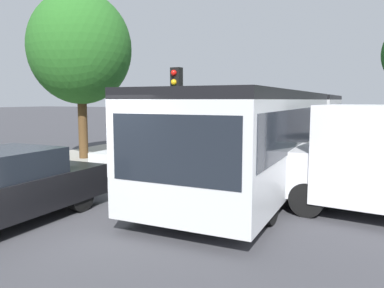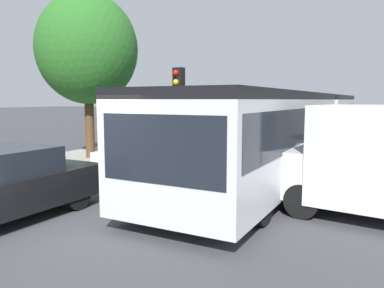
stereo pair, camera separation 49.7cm
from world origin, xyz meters
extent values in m
plane|color=#3D3D42|center=(0.00, 0.00, 0.00)|extent=(200.00, 200.00, 0.00)
cube|color=#9E998E|center=(-5.88, 19.71, 0.07)|extent=(3.20, 49.42, 0.14)
cube|color=silver|center=(1.80, 4.84, 1.36)|extent=(3.05, 10.00, 2.14)
cube|color=black|center=(1.80, 4.84, 1.74)|extent=(3.05, 9.61, 0.94)
cube|color=black|center=(1.80, 4.84, 2.53)|extent=(3.05, 10.00, 0.21)
cube|color=silver|center=(2.17, 14.22, 1.36)|extent=(2.93, 6.88, 2.14)
cube|color=black|center=(2.17, 14.22, 1.74)|extent=(2.93, 6.61, 0.94)
cube|color=black|center=(2.17, 14.22, 2.53)|extent=(2.93, 6.88, 0.21)
cylinder|color=black|center=(2.02, 10.31, 1.36)|extent=(2.01, 1.12, 1.97)
cube|color=black|center=(1.61, -0.07, 1.61)|extent=(2.34, 0.20, 1.15)
cylinder|color=black|center=(2.80, 1.63, 0.52)|extent=(0.35, 1.05, 1.04)
cylinder|color=black|center=(0.56, 1.72, 0.52)|extent=(0.35, 1.05, 1.04)
cylinder|color=black|center=(3.05, 7.96, 0.52)|extent=(0.35, 1.05, 1.04)
cylinder|color=black|center=(0.81, 8.05, 0.52)|extent=(0.35, 1.05, 1.04)
cylinder|color=black|center=(3.29, 14.18, 0.52)|extent=(0.35, 1.05, 1.04)
cylinder|color=black|center=(1.06, 14.26, 0.52)|extent=(0.35, 1.05, 1.04)
cube|color=silver|center=(-1.91, 39.42, 1.24)|extent=(3.23, 11.32, 1.94)
cube|color=black|center=(-1.91, 39.42, 1.59)|extent=(3.21, 10.76, 0.82)
cube|color=#234C93|center=(-1.91, 39.42, 2.31)|extent=(3.23, 11.32, 0.19)
cylinder|color=black|center=(-2.70, 43.17, 0.49)|extent=(0.36, 0.99, 0.97)
cylinder|color=black|center=(-0.62, 43.03, 0.49)|extent=(0.36, 0.99, 0.97)
cylinder|color=black|center=(-3.18, 36.15, 0.49)|extent=(0.36, 0.99, 0.97)
cylinder|color=black|center=(-1.10, 36.00, 0.49)|extent=(0.36, 0.99, 0.97)
cylinder|color=black|center=(-2.61, 0.91, 0.32)|extent=(0.25, 0.65, 0.64)
cylinder|color=black|center=(-1.11, 0.84, 0.32)|extent=(0.25, 0.65, 0.64)
cube|color=white|center=(-1.78, 5.07, 0.57)|extent=(1.86, 4.05, 0.64)
cube|color=black|center=(-1.78, 4.98, 1.14)|extent=(1.64, 2.15, 0.49)
cylinder|color=black|center=(-2.43, 6.37, 0.30)|extent=(0.24, 0.61, 0.61)
cylinder|color=black|center=(-1.02, 6.31, 0.30)|extent=(0.24, 0.61, 0.61)
cylinder|color=black|center=(-2.54, 3.83, 0.30)|extent=(0.24, 0.61, 0.61)
cylinder|color=black|center=(-1.13, 3.77, 0.30)|extent=(0.24, 0.61, 0.61)
cube|color=#284799|center=(-2.09, 11.15, 0.61)|extent=(2.01, 4.37, 0.69)
cube|color=black|center=(-2.10, 11.04, 1.23)|extent=(1.77, 2.32, 0.53)
cylinder|color=black|center=(-2.80, 12.55, 0.33)|extent=(0.25, 0.66, 0.65)
cylinder|color=black|center=(-1.27, 12.48, 0.33)|extent=(0.25, 0.66, 0.65)
cylinder|color=black|center=(-2.92, 9.81, 0.33)|extent=(0.25, 0.66, 0.65)
cylinder|color=black|center=(-1.39, 9.74, 0.33)|extent=(0.25, 0.66, 0.65)
cube|color=#B7BABF|center=(-1.67, 17.75, 0.60)|extent=(1.97, 4.27, 0.68)
cube|color=black|center=(-1.68, 17.65, 1.20)|extent=(1.73, 2.27, 0.52)
cylinder|color=black|center=(-2.36, 19.12, 0.32)|extent=(0.25, 0.65, 0.64)
cylinder|color=black|center=(-0.87, 19.06, 0.32)|extent=(0.25, 0.65, 0.64)
cylinder|color=black|center=(-2.48, 16.44, 0.32)|extent=(0.25, 0.65, 0.64)
cylinder|color=black|center=(-0.99, 16.37, 0.32)|extent=(0.25, 0.65, 0.64)
cube|color=tan|center=(-1.95, 23.77, 0.56)|extent=(1.85, 4.02, 0.64)
cube|color=black|center=(-1.95, 23.68, 1.13)|extent=(1.63, 2.14, 0.49)
cylinder|color=black|center=(-2.59, 25.07, 0.30)|extent=(0.23, 0.61, 0.60)
cylinder|color=black|center=(-1.19, 25.00, 0.30)|extent=(0.23, 0.61, 0.60)
cylinder|color=black|center=(-2.71, 22.54, 0.30)|extent=(0.23, 0.61, 0.60)
cylinder|color=black|center=(-1.30, 22.48, 0.30)|extent=(0.23, 0.61, 0.60)
cube|color=silver|center=(3.19, 3.29, 0.84)|extent=(1.18, 2.02, 1.00)
cylinder|color=black|center=(3.46, 2.40, 0.36)|extent=(0.75, 0.35, 0.72)
cylinder|color=black|center=(3.72, 4.06, 0.36)|extent=(0.75, 0.35, 0.72)
cylinder|color=#56595E|center=(-0.78, 5.04, 1.70)|extent=(0.12, 0.12, 3.40)
cube|color=black|center=(-0.78, 5.04, 2.95)|extent=(0.35, 0.28, 0.90)
sphere|color=red|center=(-0.81, 4.89, 3.23)|extent=(0.18, 0.18, 0.18)
sphere|color=#EAAD14|center=(-0.81, 4.89, 2.95)|extent=(0.18, 0.18, 0.18)
sphere|color=green|center=(-0.81, 4.89, 2.67)|extent=(0.18, 0.18, 0.18)
cylinder|color=#51381E|center=(-5.40, 6.20, 1.39)|extent=(0.35, 0.35, 2.78)
ellipsoid|color=#286623|center=(-5.40, 6.20, 4.36)|extent=(3.87, 3.87, 4.23)
camera|label=1|loc=(4.25, -5.49, 2.42)|focal=35.00mm
camera|label=2|loc=(4.70, -5.28, 2.42)|focal=35.00mm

